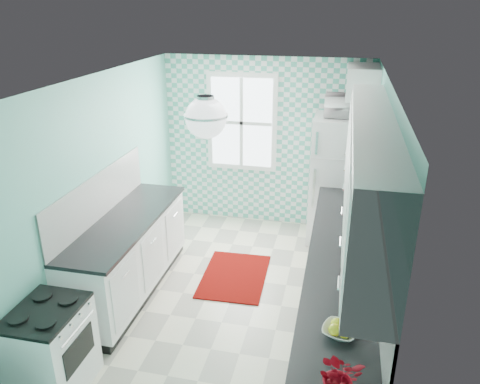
% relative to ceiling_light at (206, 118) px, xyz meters
% --- Properties ---
extents(floor, '(3.00, 4.40, 0.02)m').
position_rel_ceiling_light_xyz_m(floor, '(0.00, 0.80, -2.33)').
color(floor, '#EEE4C6').
rests_on(floor, ground).
extents(ceiling, '(3.00, 4.40, 0.02)m').
position_rel_ceiling_light_xyz_m(ceiling, '(0.00, 0.80, 0.19)').
color(ceiling, white).
rests_on(ceiling, wall_back).
extents(wall_back, '(3.00, 0.02, 2.50)m').
position_rel_ceiling_light_xyz_m(wall_back, '(0.00, 3.01, -1.07)').
color(wall_back, '#69C1AF').
rests_on(wall_back, floor).
extents(wall_front, '(3.00, 0.02, 2.50)m').
position_rel_ceiling_light_xyz_m(wall_front, '(0.00, -1.41, -1.07)').
color(wall_front, '#69C1AF').
rests_on(wall_front, floor).
extents(wall_left, '(0.02, 4.40, 2.50)m').
position_rel_ceiling_light_xyz_m(wall_left, '(-1.51, 0.80, -1.07)').
color(wall_left, '#69C1AF').
rests_on(wall_left, floor).
extents(wall_right, '(0.02, 4.40, 2.50)m').
position_rel_ceiling_light_xyz_m(wall_right, '(1.51, 0.80, -1.07)').
color(wall_right, '#69C1AF').
rests_on(wall_right, floor).
extents(accent_wall, '(3.00, 0.01, 2.50)m').
position_rel_ceiling_light_xyz_m(accent_wall, '(0.00, 2.99, -1.07)').
color(accent_wall, '#4EB39C').
rests_on(accent_wall, wall_back).
extents(window, '(1.04, 0.05, 1.44)m').
position_rel_ceiling_light_xyz_m(window, '(-0.35, 2.96, -0.77)').
color(window, white).
rests_on(window, wall_back).
extents(backsplash_right, '(0.02, 3.60, 0.51)m').
position_rel_ceiling_light_xyz_m(backsplash_right, '(1.49, 0.40, -1.13)').
color(backsplash_right, white).
rests_on(backsplash_right, wall_right).
extents(backsplash_left, '(0.02, 2.15, 0.51)m').
position_rel_ceiling_light_xyz_m(backsplash_left, '(-1.49, 0.73, -1.13)').
color(backsplash_left, white).
rests_on(backsplash_left, wall_left).
extents(upper_cabinets_right, '(0.33, 3.20, 0.90)m').
position_rel_ceiling_light_xyz_m(upper_cabinets_right, '(1.33, 0.20, -0.42)').
color(upper_cabinets_right, white).
rests_on(upper_cabinets_right, wall_right).
extents(upper_cabinet_fridge, '(0.40, 0.74, 0.40)m').
position_rel_ceiling_light_xyz_m(upper_cabinet_fridge, '(1.30, 2.63, -0.07)').
color(upper_cabinet_fridge, white).
rests_on(upper_cabinet_fridge, wall_right).
extents(ceiling_light, '(0.34, 0.34, 0.35)m').
position_rel_ceiling_light_xyz_m(ceiling_light, '(0.00, 0.00, 0.00)').
color(ceiling_light, silver).
rests_on(ceiling_light, ceiling).
extents(base_cabinets_right, '(0.60, 3.60, 0.90)m').
position_rel_ceiling_light_xyz_m(base_cabinets_right, '(1.20, 0.40, -1.87)').
color(base_cabinets_right, white).
rests_on(base_cabinets_right, floor).
extents(countertop_right, '(0.63, 3.60, 0.04)m').
position_rel_ceiling_light_xyz_m(countertop_right, '(1.19, 0.40, -1.40)').
color(countertop_right, black).
rests_on(countertop_right, base_cabinets_right).
extents(base_cabinets_left, '(0.60, 2.15, 0.90)m').
position_rel_ceiling_light_xyz_m(base_cabinets_left, '(-1.20, 0.73, -1.87)').
color(base_cabinets_left, white).
rests_on(base_cabinets_left, floor).
extents(countertop_left, '(0.63, 2.15, 0.04)m').
position_rel_ceiling_light_xyz_m(countertop_left, '(-1.19, 0.73, -1.40)').
color(countertop_left, black).
rests_on(countertop_left, base_cabinets_left).
extents(fridge, '(0.78, 0.77, 1.79)m').
position_rel_ceiling_light_xyz_m(fridge, '(1.11, 2.63, -1.43)').
color(fridge, white).
rests_on(fridge, floor).
extents(stove, '(0.54, 0.67, 0.81)m').
position_rel_ceiling_light_xyz_m(stove, '(-1.20, -0.82, -1.90)').
color(stove, silver).
rests_on(stove, floor).
extents(sink, '(0.49, 0.41, 0.53)m').
position_rel_ceiling_light_xyz_m(sink, '(1.20, 1.47, -1.39)').
color(sink, silver).
rests_on(sink, countertop_right).
extents(rug, '(0.81, 1.13, 0.02)m').
position_rel_ceiling_light_xyz_m(rug, '(-0.07, 1.28, -2.32)').
color(rug, '#750003').
rests_on(rug, floor).
extents(dish_towel, '(0.10, 0.27, 0.41)m').
position_rel_ceiling_light_xyz_m(dish_towel, '(0.89, 1.00, -1.84)').
color(dish_towel, '#52AC92').
rests_on(dish_towel, base_cabinets_right).
extents(fruit_bowl, '(0.31, 0.31, 0.06)m').
position_rel_ceiling_light_xyz_m(fruit_bowl, '(1.20, -0.75, -1.35)').
color(fruit_bowl, silver).
rests_on(fruit_bowl, countertop_right).
extents(potted_plant, '(0.34, 0.32, 0.30)m').
position_rel_ceiling_light_xyz_m(potted_plant, '(1.20, -1.32, -1.23)').
color(potted_plant, '#AB2239').
rests_on(potted_plant, countertop_right).
extents(soap_bottle, '(0.09, 0.09, 0.17)m').
position_rel_ceiling_light_xyz_m(soap_bottle, '(1.25, 1.80, -1.30)').
color(soap_bottle, '#9EB7C2').
rests_on(soap_bottle, countertop_right).
extents(microwave, '(0.53, 0.36, 0.29)m').
position_rel_ceiling_light_xyz_m(microwave, '(1.11, 2.63, -0.39)').
color(microwave, silver).
rests_on(microwave, fridge).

